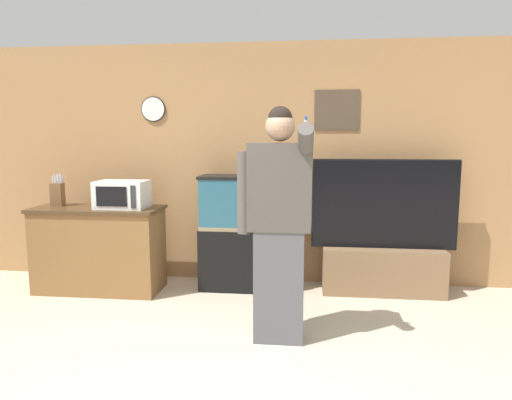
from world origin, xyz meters
TOP-DOWN VIEW (x-y plane):
  - wall_back_paneled at (-0.00, 2.57)m, footprint 10.00×0.08m
  - counter_island at (-1.65, 2.00)m, footprint 1.31×0.56m
  - microwave at (-1.37, 1.98)m, footprint 0.50×0.34m
  - knife_block at (-2.10, 2.05)m, footprint 0.12×0.09m
  - aquarium_on_stand at (-0.18, 2.24)m, footprint 0.86×0.41m
  - tv_on_stand at (1.28, 2.26)m, footprint 1.46×0.40m
  - person_standing at (0.28, 1.02)m, footprint 0.58×0.43m

SIDE VIEW (x-z plane):
  - tv_on_stand at x=1.28m, z-range -0.29..1.09m
  - counter_island at x=-1.65m, z-range 0.00..0.88m
  - aquarium_on_stand at x=-0.18m, z-range 0.00..1.20m
  - person_standing at x=0.28m, z-range 0.04..1.86m
  - knife_block at x=-2.10m, z-range 0.84..1.18m
  - microwave at x=-1.37m, z-range 0.88..1.16m
  - wall_back_paneled at x=0.00m, z-range 0.00..2.60m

